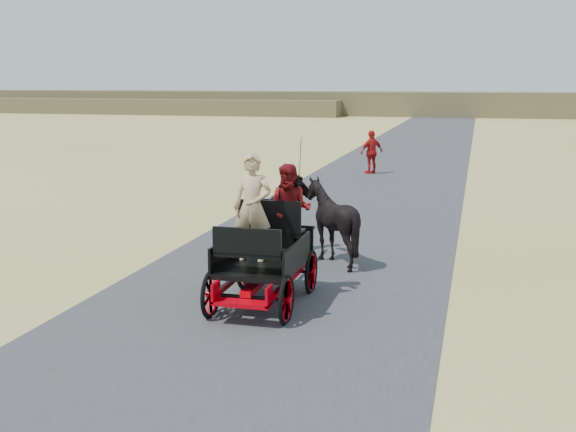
% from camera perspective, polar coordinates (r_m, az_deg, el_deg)
% --- Properties ---
extents(ground, '(140.00, 140.00, 0.00)m').
position_cam_1_polar(ground, '(13.69, 0.02, -4.95)').
color(ground, tan).
extents(road, '(6.00, 140.00, 0.01)m').
position_cam_1_polar(road, '(13.69, 0.02, -4.93)').
color(road, '#38383A').
rests_on(road, ground).
extents(ridge_far, '(140.00, 6.00, 2.40)m').
position_cam_1_polar(ridge_far, '(74.86, 12.34, 8.63)').
color(ridge_far, brown).
rests_on(ridge_far, ground).
extents(ridge_near, '(40.00, 4.00, 1.60)m').
position_cam_1_polar(ridge_near, '(78.27, -10.58, 8.49)').
color(ridge_near, brown).
rests_on(ridge_near, ground).
extents(carriage, '(1.30, 2.40, 0.72)m').
position_cam_1_polar(carriage, '(12.12, -1.94, -5.28)').
color(carriage, black).
rests_on(carriage, ground).
extents(horse_left, '(0.91, 2.01, 1.70)m').
position_cam_1_polar(horse_left, '(14.96, -0.67, -0.25)').
color(horse_left, black).
rests_on(horse_left, ground).
extents(horse_right, '(1.37, 1.54, 1.70)m').
position_cam_1_polar(horse_right, '(14.71, 3.46, -0.46)').
color(horse_right, black).
rests_on(horse_right, ground).
extents(driver_man, '(0.66, 0.43, 1.80)m').
position_cam_1_polar(driver_man, '(11.94, -2.83, 0.68)').
color(driver_man, tan).
rests_on(driver_man, carriage).
extents(passenger_woman, '(0.77, 0.60, 1.58)m').
position_cam_1_polar(passenger_woman, '(12.35, 0.16, 0.50)').
color(passenger_woman, '#660C0F').
rests_on(passenger_woman, carriage).
extents(pedestrian, '(1.02, 1.00, 1.73)m').
position_cam_1_polar(pedestrian, '(28.78, 6.63, 5.04)').
color(pedestrian, '#AA1413').
rests_on(pedestrian, ground).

